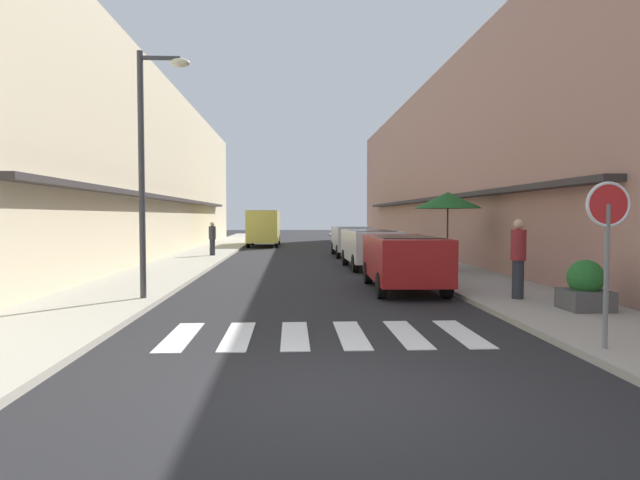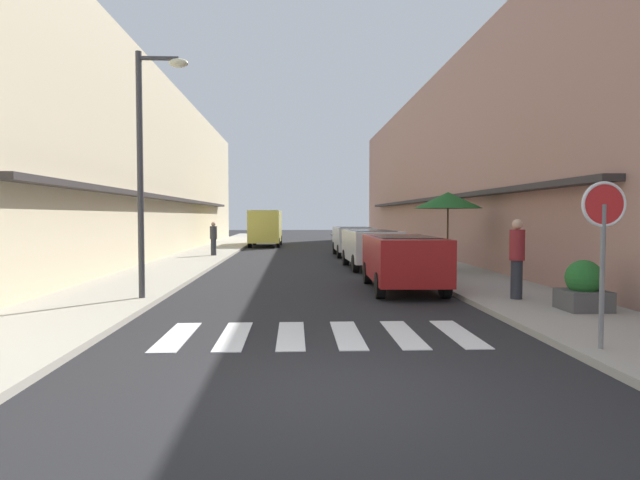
% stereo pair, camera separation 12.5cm
% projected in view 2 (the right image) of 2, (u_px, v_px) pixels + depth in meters
% --- Properties ---
extents(ground_plane, '(105.20, 105.20, 0.00)m').
position_uv_depth(ground_plane, '(304.00, 259.00, 25.24)').
color(ground_plane, '#232326').
extents(sidewalk_left, '(2.83, 66.94, 0.12)m').
position_uv_depth(sidewalk_left, '(197.00, 258.00, 25.01)').
color(sidewalk_left, '#ADA899').
rests_on(sidewalk_left, ground_plane).
extents(sidewalk_right, '(2.83, 66.94, 0.12)m').
position_uv_depth(sidewalk_right, '(409.00, 257.00, 25.47)').
color(sidewalk_right, '#9E998E').
rests_on(sidewalk_right, ground_plane).
extents(building_row_left, '(5.50, 45.04, 8.51)m').
position_uv_depth(building_row_left, '(119.00, 169.00, 26.03)').
color(building_row_left, beige).
rests_on(building_row_left, ground_plane).
extents(building_row_right, '(5.50, 45.04, 8.86)m').
position_uv_depth(building_row_right, '(482.00, 167.00, 26.84)').
color(building_row_right, '#A87A6B').
rests_on(building_row_right, ground_plane).
extents(crosswalk, '(5.20, 2.20, 0.01)m').
position_uv_depth(crosswalk, '(319.00, 335.00, 9.10)').
color(crosswalk, silver).
rests_on(crosswalk, ground_plane).
extents(parked_car_near, '(1.92, 4.45, 1.47)m').
position_uv_depth(parked_car_near, '(403.00, 256.00, 14.51)').
color(parked_car_near, maroon).
rests_on(parked_car_near, ground_plane).
extents(parked_car_mid, '(1.91, 4.27, 1.47)m').
position_uv_depth(parked_car_mid, '(371.00, 244.00, 20.59)').
color(parked_car_mid, silver).
rests_on(parked_car_mid, ground_plane).
extents(parked_car_far, '(1.83, 4.12, 1.47)m').
position_uv_depth(parked_car_far, '(353.00, 238.00, 26.93)').
color(parked_car_far, silver).
rests_on(parked_car_far, ground_plane).
extents(delivery_van, '(2.05, 5.42, 2.37)m').
position_uv_depth(delivery_van, '(266.00, 225.00, 35.85)').
color(delivery_van, '#D8CC4C').
rests_on(delivery_van, ground_plane).
extents(round_street_sign, '(0.65, 0.07, 2.38)m').
position_uv_depth(round_street_sign, '(603.00, 221.00, 7.61)').
color(round_street_sign, slate).
rests_on(round_street_sign, sidewalk_right).
extents(street_lamp, '(1.19, 0.28, 5.62)m').
position_uv_depth(street_lamp, '(148.00, 149.00, 12.36)').
color(street_lamp, '#38383D').
rests_on(street_lamp, sidewalk_left).
extents(cafe_umbrella, '(2.29, 2.29, 2.70)m').
position_uv_depth(cafe_umbrella, '(448.00, 201.00, 18.28)').
color(cafe_umbrella, '#262626').
rests_on(cafe_umbrella, sidewalk_right).
extents(planter_corner, '(0.85, 0.85, 1.01)m').
position_uv_depth(planter_corner, '(584.00, 288.00, 10.82)').
color(planter_corner, '#4C4C4C').
rests_on(planter_corner, sidewalk_right).
extents(pedestrian_walking_near, '(0.34, 0.34, 1.82)m').
position_uv_depth(pedestrian_walking_near, '(517.00, 257.00, 12.28)').
color(pedestrian_walking_near, '#282B33').
rests_on(pedestrian_walking_near, sidewalk_right).
extents(pedestrian_walking_far, '(0.34, 0.34, 1.61)m').
position_uv_depth(pedestrian_walking_far, '(213.00, 238.00, 25.93)').
color(pedestrian_walking_far, '#282B33').
rests_on(pedestrian_walking_far, sidewalk_left).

